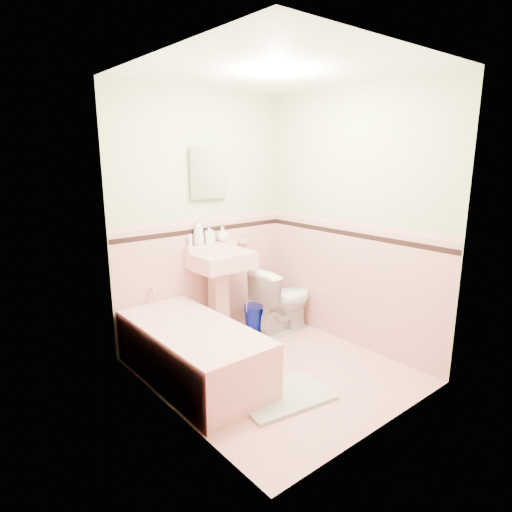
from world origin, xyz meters
TOP-DOWN VIEW (x-y plane):
  - floor at (0.00, 0.00)m, footprint 2.20×2.20m
  - ceiling at (0.00, 0.00)m, footprint 2.20×2.20m
  - wall_back at (0.00, 1.10)m, footprint 2.50×0.00m
  - wall_front at (0.00, -1.10)m, footprint 2.50×0.00m
  - wall_left at (-1.00, 0.00)m, footprint 0.00×2.50m
  - wall_right at (1.00, 0.00)m, footprint 0.00×2.50m
  - wainscot_back at (0.00, 1.09)m, footprint 2.00×0.00m
  - wainscot_front at (0.00, -1.09)m, footprint 2.00×0.00m
  - wainscot_left at (-0.99, 0.00)m, footprint 0.00×2.20m
  - wainscot_right at (0.99, 0.00)m, footprint 0.00×2.20m
  - accent_back at (0.00, 1.08)m, footprint 2.00×0.00m
  - accent_front at (0.00, -1.08)m, footprint 2.00×0.00m
  - accent_left at (-0.98, 0.00)m, footprint 0.00×2.20m
  - accent_right at (0.98, 0.00)m, footprint 0.00×2.20m
  - cap_back at (0.00, 1.08)m, footprint 2.00×0.00m
  - cap_front at (0.00, -1.08)m, footprint 2.00×0.00m
  - cap_left at (-0.98, 0.00)m, footprint 0.00×2.20m
  - cap_right at (0.98, 0.00)m, footprint 0.00×2.20m
  - bathtub at (-0.63, 0.33)m, footprint 0.70×1.50m
  - tub_faucet at (-0.63, 1.05)m, footprint 0.04×0.12m
  - sink at (0.05, 0.86)m, footprint 0.59×0.48m
  - sink_faucet at (0.05, 1.00)m, footprint 0.02×0.02m
  - medicine_cabinet at (0.05, 1.07)m, footprint 0.36×0.04m
  - soap_dish at (0.47, 1.06)m, footprint 0.11×0.06m
  - soap_bottle_left at (-0.10, 1.04)m, footprint 0.12×0.12m
  - soap_bottle_mid at (0.03, 1.04)m, footprint 0.12×0.12m
  - soap_bottle_right at (0.19, 1.04)m, footprint 0.15×0.15m
  - tube at (-0.20, 1.04)m, footprint 0.04×0.04m
  - toilet at (0.67, 0.60)m, footprint 0.70×0.41m
  - bucket at (0.47, 0.82)m, footprint 0.32×0.32m
  - bath_mat at (-0.24, -0.39)m, footprint 0.80×0.59m
  - shoe at (-0.34, -0.33)m, footprint 0.16×0.09m

SIDE VIEW (x-z plane):
  - floor at x=0.00m, z-range 0.00..0.00m
  - bath_mat at x=-0.24m, z-range 0.00..0.03m
  - shoe at x=-0.34m, z-range 0.03..0.09m
  - bucket at x=0.47m, z-range 0.00..0.27m
  - bathtub at x=-0.63m, z-range 0.00..0.45m
  - toilet at x=0.67m, z-range 0.00..0.70m
  - sink at x=0.05m, z-range 0.00..0.92m
  - wainscot_back at x=0.00m, z-range -0.40..1.60m
  - wainscot_front at x=0.00m, z-range -0.40..1.60m
  - wainscot_left at x=-0.99m, z-range -0.50..1.70m
  - wainscot_right at x=0.99m, z-range -0.50..1.70m
  - tub_faucet at x=-0.63m, z-range 0.61..0.65m
  - sink_faucet at x=0.05m, z-range 0.90..1.00m
  - soap_dish at x=0.47m, z-range 0.93..0.97m
  - tube at x=-0.20m, z-range 0.99..1.11m
  - soap_bottle_right at x=0.19m, z-range 0.99..1.14m
  - soap_bottle_mid at x=0.03m, z-range 0.99..1.18m
  - accent_left at x=-0.98m, z-range 0.02..2.22m
  - accent_right at x=0.98m, z-range 0.02..2.22m
  - accent_back at x=0.00m, z-range 0.12..2.12m
  - accent_front at x=0.00m, z-range 0.12..2.12m
  - soap_bottle_left at x=-0.10m, z-range 0.99..1.25m
  - cap_back at x=0.00m, z-range 0.22..2.22m
  - cap_front at x=0.00m, z-range 0.22..2.22m
  - cap_left at x=-0.98m, z-range 0.12..2.32m
  - cap_right at x=0.98m, z-range 0.12..2.32m
  - wall_back at x=0.00m, z-range 0.00..2.50m
  - wall_front at x=0.00m, z-range 0.00..2.50m
  - wall_left at x=-1.00m, z-range 0.00..2.50m
  - wall_right at x=1.00m, z-range 0.00..2.50m
  - medicine_cabinet at x=0.05m, z-range 1.47..1.93m
  - ceiling at x=0.00m, z-range 2.50..2.50m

